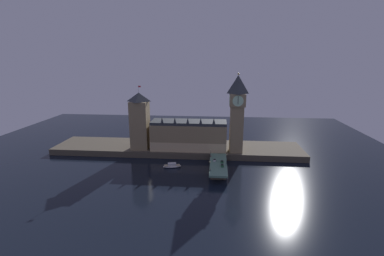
{
  "coord_description": "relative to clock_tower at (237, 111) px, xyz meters",
  "views": [
    {
      "loc": [
        33.88,
        -199.38,
        81.0
      ],
      "look_at": [
        14.67,
        20.0,
        26.6
      ],
      "focal_mm": 26.0,
      "sensor_mm": 36.0,
      "label": 1
    }
  ],
  "objects": [
    {
      "name": "ground_plane",
      "position": [
        -51.11,
        -26.85,
        -39.84
      ],
      "size": [
        400.0,
        400.0,
        0.0
      ],
      "primitive_type": "plane",
      "color": "black"
    },
    {
      "name": "embankment",
      "position": [
        -51.11,
        12.15,
        -37.22
      ],
      "size": [
        220.0,
        42.0,
        5.24
      ],
      "color": "#4C4438",
      "rests_on": "ground_plane"
    },
    {
      "name": "parliament_hall",
      "position": [
        -40.15,
        4.27,
        -22.29
      ],
      "size": [
        64.17,
        21.6,
        29.62
      ],
      "color": "#8E7A56",
      "rests_on": "embankment"
    },
    {
      "name": "clock_tower",
      "position": [
        0.0,
        0.0,
        0.0
      ],
      "size": [
        13.12,
        13.23,
        65.43
      ],
      "color": "#8E7A56",
      "rests_on": "embankment"
    },
    {
      "name": "victoria_tower",
      "position": [
        -82.27,
        1.98,
        -10.06
      ],
      "size": [
        14.96,
        14.96,
        54.81
      ],
      "color": "#8E7A56",
      "rests_on": "embankment"
    },
    {
      "name": "bridge",
      "position": [
        -14.67,
        -31.85,
        -35.77
      ],
      "size": [
        12.67,
        46.0,
        6.13
      ],
      "color": "slate",
      "rests_on": "ground_plane"
    },
    {
      "name": "car_northbound_lead",
      "position": [
        -17.46,
        -26.82,
        -33.05
      ],
      "size": [
        2.03,
        4.0,
        1.41
      ],
      "color": "white",
      "rests_on": "bridge"
    },
    {
      "name": "car_southbound_lead",
      "position": [
        -11.88,
        -37.33,
        -33.0
      ],
      "size": [
        2.05,
        4.78,
        1.51
      ],
      "color": "#235633",
      "rests_on": "bridge"
    },
    {
      "name": "car_southbound_trail",
      "position": [
        -11.88,
        -29.29,
        -33.08
      ],
      "size": [
        2.09,
        4.57,
        1.35
      ],
      "color": "#235633",
      "rests_on": "bridge"
    },
    {
      "name": "pedestrian_near_rail",
      "position": [
        -20.24,
        -45.9,
        -32.83
      ],
      "size": [
        0.38,
        0.38,
        1.66
      ],
      "color": "black",
      "rests_on": "bridge"
    },
    {
      "name": "pedestrian_mid_walk",
      "position": [
        -9.1,
        -34.89,
        -32.85
      ],
      "size": [
        0.38,
        0.38,
        1.63
      ],
      "color": "black",
      "rests_on": "bridge"
    },
    {
      "name": "pedestrian_far_rail",
      "position": [
        -20.24,
        -19.51,
        -32.81
      ],
      "size": [
        0.38,
        0.38,
        1.71
      ],
      "color": "black",
      "rests_on": "bridge"
    },
    {
      "name": "street_lamp_near",
      "position": [
        -20.64,
        -46.57,
        -29.24
      ],
      "size": [
        1.34,
        0.6,
        7.16
      ],
      "color": "#2D3333",
      "rests_on": "bridge"
    },
    {
      "name": "street_lamp_mid",
      "position": [
        -8.7,
        -31.85,
        -29.12
      ],
      "size": [
        1.34,
        0.6,
        7.35
      ],
      "color": "#2D3333",
      "rests_on": "bridge"
    },
    {
      "name": "street_lamp_far",
      "position": [
        -20.64,
        -17.13,
        -29.96
      ],
      "size": [
        1.34,
        0.6,
        5.99
      ],
      "color": "#2D3333",
      "rests_on": "bridge"
    },
    {
      "name": "boat_upstream",
      "position": [
        -50.17,
        -27.28,
        -38.54
      ],
      "size": [
        14.61,
        7.57,
        3.57
      ],
      "color": "white",
      "rests_on": "ground_plane"
    }
  ]
}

